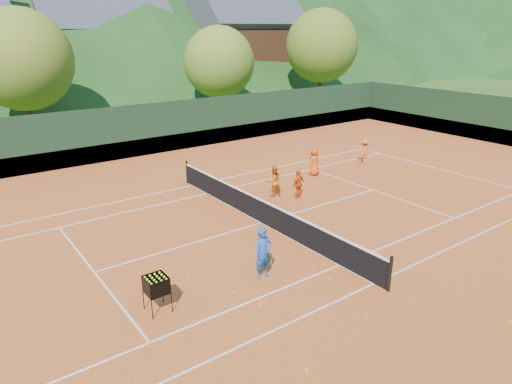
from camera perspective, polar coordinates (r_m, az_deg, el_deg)
ground at (r=17.53m, az=0.72°, el=-3.93°), size 400.00×400.00×0.00m
clay_court at (r=17.53m, az=0.72°, el=-3.90°), size 40.00×24.00×0.02m
coach at (r=13.51m, az=0.90°, el=-7.64°), size 0.60×0.40×1.60m
student_a at (r=20.08m, az=2.22°, el=1.38°), size 0.74×0.61×1.39m
student_b at (r=19.96m, az=5.32°, el=1.02°), size 0.80×0.47×1.28m
student_c at (r=23.17m, az=7.31°, el=3.79°), size 0.78×0.60×1.43m
student_d at (r=25.68m, az=13.35°, el=4.95°), size 1.03×0.83×1.39m
tennis_ball_1 at (r=11.94m, az=-7.78°, el=-16.23°), size 0.07×0.07×0.07m
tennis_ball_2 at (r=13.59m, az=29.14°, el=-13.97°), size 0.07×0.07×0.07m
tennis_ball_3 at (r=17.06m, az=26.15°, el=-6.59°), size 0.07×0.07×0.07m
tennis_ball_4 at (r=14.00m, az=-8.53°, el=-10.42°), size 0.07×0.07×0.07m
tennis_ball_6 at (r=13.12m, az=-2.74°, el=-12.42°), size 0.07×0.07×0.07m
tennis_ball_8 at (r=13.92m, az=9.19°, el=-10.64°), size 0.07×0.07×0.07m
tennis_ball_9 at (r=16.88m, az=3.73°, el=-4.74°), size 0.07×0.07×0.07m
tennis_ball_10 at (r=16.24m, az=20.80°, el=-7.12°), size 0.07×0.07×0.07m
tennis_ball_14 at (r=14.43m, az=7.05°, el=-9.36°), size 0.07×0.07×0.07m
tennis_ball_15 at (r=12.52m, az=13.51°, el=-14.78°), size 0.07×0.07×0.07m
tennis_ball_16 at (r=14.61m, az=-2.43°, el=-8.83°), size 0.07×0.07×0.07m
tennis_ball_17 at (r=10.69m, az=6.34°, el=-21.19°), size 0.07×0.07×0.07m
tennis_ball_18 at (r=16.44m, az=0.54°, el=-5.38°), size 0.07×0.07×0.07m
tennis_ball_19 at (r=18.27m, az=27.32°, el=-5.07°), size 0.07×0.07×0.07m
tennis_ball_20 at (r=12.61m, az=0.56°, el=-13.87°), size 0.07×0.07×0.07m
court_lines at (r=17.52m, az=0.72°, el=-3.86°), size 23.83×11.03×0.00m
tennis_net at (r=17.33m, az=0.73°, el=-2.35°), size 0.10×12.07×1.10m
perimeter_fence at (r=17.06m, az=0.74°, el=-0.02°), size 40.40×24.24×3.00m
ball_hopper at (r=12.32m, az=-12.36°, el=-11.36°), size 0.57×0.57×1.00m
chalet_mid at (r=49.42m, az=-18.42°, el=16.40°), size 12.65×8.82×11.45m
chalet_right at (r=52.13m, az=-1.52°, el=17.77°), size 11.50×8.82×11.91m
tree_b at (r=33.37m, az=-27.27°, el=14.48°), size 6.40×6.40×8.40m
tree_c at (r=37.49m, az=-4.62°, el=15.86°), size 5.60×5.60×7.35m
tree_d at (r=45.63m, az=8.19°, el=17.64°), size 6.80×6.80×8.93m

